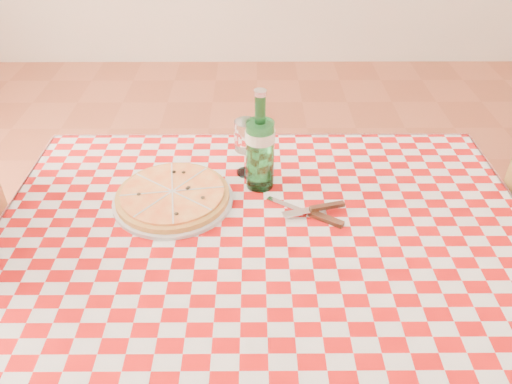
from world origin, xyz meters
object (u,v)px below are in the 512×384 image
at_px(dining_table, 264,257).
at_px(water_bottle, 260,141).
at_px(wine_glass, 246,148).
at_px(pizza_plate, 173,195).

relative_size(dining_table, water_bottle, 4.37).
distance_m(water_bottle, wine_glass, 0.09).
relative_size(pizza_plate, water_bottle, 1.12).
xyz_separation_m(dining_table, water_bottle, (-0.01, 0.18, 0.24)).
distance_m(pizza_plate, wine_glass, 0.24).
relative_size(dining_table, wine_glass, 7.47).
distance_m(dining_table, wine_glass, 0.30).
height_order(pizza_plate, water_bottle, water_bottle).
bearing_deg(wine_glass, pizza_plate, -145.28).
bearing_deg(dining_table, water_bottle, 93.01).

